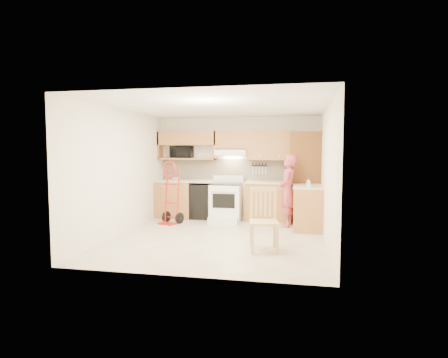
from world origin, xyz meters
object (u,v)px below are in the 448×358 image
(person, at_px, (288,191))
(dining_chair, at_px, (264,220))
(microwave, at_px, (182,152))
(hand_truck, at_px, (170,196))
(range, at_px, (226,199))

(person, distance_m, dining_chair, 2.15)
(microwave, relative_size, hand_truck, 0.41)
(range, bearing_deg, person, -10.50)
(range, distance_m, dining_chair, 2.63)
(hand_truck, xyz_separation_m, dining_chair, (2.32, -1.87, -0.13))
(hand_truck, relative_size, dining_chair, 1.24)
(microwave, relative_size, dining_chair, 0.51)
(microwave, height_order, range, microwave)
(person, xyz_separation_m, hand_truck, (-2.66, -0.24, -0.15))
(microwave, distance_m, dining_chair, 3.84)
(hand_truck, bearing_deg, microwave, 109.08)
(microwave, height_order, hand_truck, microwave)
(microwave, distance_m, range, 1.71)
(range, xyz_separation_m, dining_chair, (1.11, -2.38, -0.01))
(hand_truck, bearing_deg, person, 23.64)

